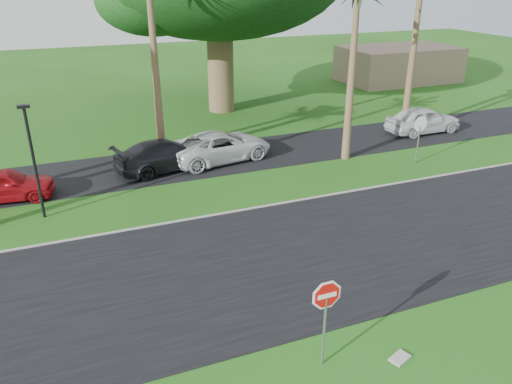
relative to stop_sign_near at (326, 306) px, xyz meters
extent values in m
plane|color=#214C13|center=(-0.50, 3.00, -1.77)|extent=(120.00, 120.00, 0.00)
cube|color=black|center=(-0.50, 5.00, -1.76)|extent=(120.00, 8.00, 0.02)
cube|color=black|center=(-0.50, 15.50, -1.76)|extent=(120.00, 5.00, 0.02)
cube|color=gray|center=(-0.50, 9.05, -1.74)|extent=(120.00, 0.12, 0.06)
cylinder|color=gray|center=(0.00, 0.00, -0.77)|extent=(0.07, 0.07, 2.00)
cylinder|color=white|center=(0.00, 0.00, 0.33)|extent=(1.05, 0.02, 1.05)
cylinder|color=red|center=(0.00, 0.00, 0.33)|extent=(0.90, 0.02, 0.90)
cube|color=white|center=(0.00, 0.00, 0.33)|extent=(0.50, 0.02, 0.12)
cylinder|color=gray|center=(11.50, 11.00, -0.77)|extent=(0.07, 0.07, 2.00)
cylinder|color=white|center=(11.50, 11.00, 0.33)|extent=(1.05, 0.02, 1.05)
cylinder|color=red|center=(11.50, 11.00, 0.33)|extent=(0.90, 0.02, 0.90)
cube|color=white|center=(11.50, 11.00, 0.33)|extent=(0.50, 0.02, 0.12)
cone|color=brown|center=(-0.50, 17.00, 2.98)|extent=(0.44, 0.44, 9.50)
cone|color=brown|center=(8.50, 13.00, 2.48)|extent=(0.44, 0.44, 8.50)
cone|color=brown|center=(14.50, 16.00, 4.23)|extent=(0.44, 0.44, 12.00)
cylinder|color=brown|center=(5.50, 25.00, 1.23)|extent=(1.80, 1.80, 6.00)
cylinder|color=black|center=(-6.50, 11.50, 0.48)|extent=(0.12, 0.12, 4.50)
cube|color=black|center=(-6.50, 11.50, 2.81)|extent=(0.45, 0.25, 0.12)
cube|color=gray|center=(23.50, 29.00, -0.27)|extent=(10.00, 6.00, 3.00)
imported|color=#A10D16|center=(-8.02, 13.88, -1.07)|extent=(4.31, 2.17, 1.41)
imported|color=black|center=(-0.71, 14.93, -1.02)|extent=(5.55, 3.32, 1.51)
imported|color=silver|center=(2.20, 15.16, -1.01)|extent=(5.87, 3.49, 1.53)
imported|color=silver|center=(15.27, 15.23, -0.97)|extent=(4.74, 1.95, 1.61)
cube|color=#9B9993|center=(1.94, -0.61, -1.74)|extent=(0.64, 0.52, 0.06)
camera|label=1|loc=(-5.21, -8.52, 7.40)|focal=35.00mm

